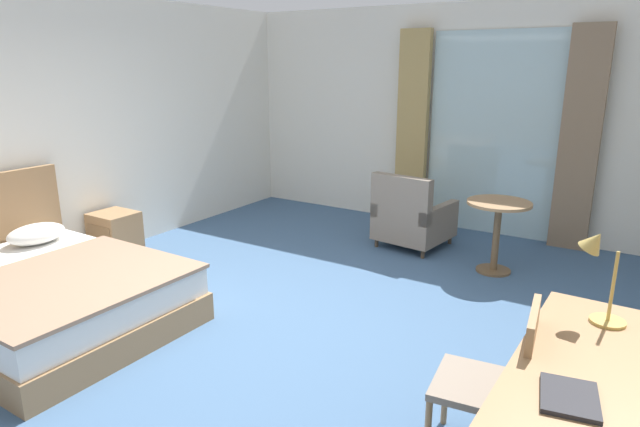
% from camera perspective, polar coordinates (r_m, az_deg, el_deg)
% --- Properties ---
extents(ground, '(6.06, 7.97, 0.10)m').
position_cam_1_polar(ground, '(4.48, -5.99, -12.92)').
color(ground, '#426084').
extents(wall_back, '(5.66, 0.12, 2.79)m').
position_cam_1_polar(wall_back, '(7.26, 12.40, 9.80)').
color(wall_back, white).
rests_on(wall_back, ground).
extents(wall_left, '(0.12, 7.57, 2.79)m').
position_cam_1_polar(wall_left, '(6.12, -27.44, 7.40)').
color(wall_left, white).
rests_on(wall_left, ground).
extents(balcony_glass_door, '(1.55, 0.02, 2.46)m').
position_cam_1_polar(balcony_glass_door, '(7.00, 17.58, 7.85)').
color(balcony_glass_door, silver).
rests_on(balcony_glass_door, ground).
extents(curtain_panel_left, '(0.40, 0.10, 2.49)m').
position_cam_1_polar(curtain_panel_left, '(7.22, 9.67, 8.70)').
color(curtain_panel_left, tan).
rests_on(curtain_panel_left, ground).
extents(curtain_panel_right, '(0.42, 0.10, 2.49)m').
position_cam_1_polar(curtain_panel_right, '(6.71, 25.61, 6.90)').
color(curtain_panel_right, '#897056').
rests_on(curtain_panel_right, ground).
extents(bed, '(2.17, 1.66, 1.11)m').
position_cam_1_polar(bed, '(5.03, -27.16, -7.39)').
color(bed, '#9E754C').
rests_on(bed, ground).
extents(nightstand, '(0.45, 0.41, 0.52)m').
position_cam_1_polar(nightstand, '(6.34, -20.69, -2.18)').
color(nightstand, '#9E754C').
rests_on(nightstand, ground).
extents(writing_desk, '(0.64, 1.52, 0.77)m').
position_cam_1_polar(writing_desk, '(2.88, 26.12, -15.41)').
color(writing_desk, '#9E754C').
rests_on(writing_desk, ground).
extents(desk_chair, '(0.53, 0.50, 0.92)m').
position_cam_1_polar(desk_chair, '(3.08, 18.30, -16.08)').
color(desk_chair, gray).
rests_on(desk_chair, ground).
extents(desk_lamp, '(0.28, 0.18, 0.50)m').
position_cam_1_polar(desk_lamp, '(3.17, 27.24, -4.71)').
color(desk_lamp, tan).
rests_on(desk_lamp, writing_desk).
extents(closed_book, '(0.27, 0.32, 0.02)m').
position_cam_1_polar(closed_book, '(2.53, 24.73, -17.12)').
color(closed_book, '#232328').
rests_on(closed_book, writing_desk).
extents(armchair_by_window, '(0.82, 0.86, 0.88)m').
position_cam_1_polar(armchair_by_window, '(6.37, 9.61, -0.55)').
color(armchair_by_window, gray).
rests_on(armchair_by_window, ground).
extents(round_cafe_table, '(0.63, 0.63, 0.74)m').
position_cam_1_polar(round_cafe_table, '(5.75, 18.16, -0.72)').
color(round_cafe_table, '#9E754C').
rests_on(round_cafe_table, ground).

